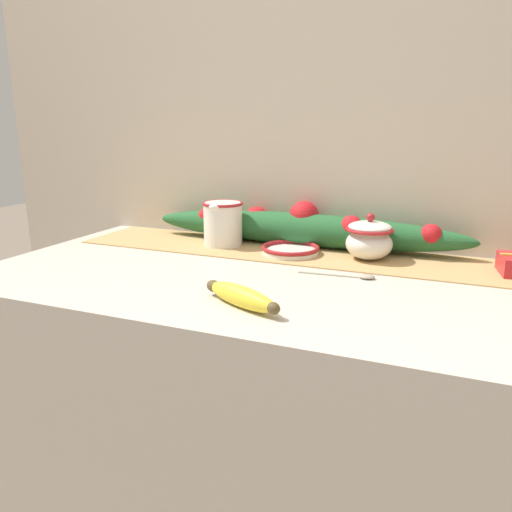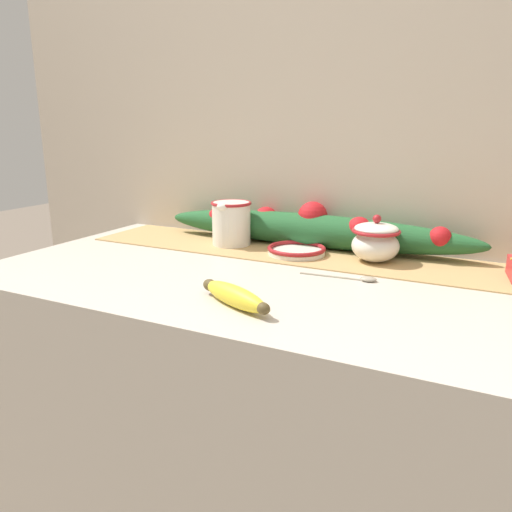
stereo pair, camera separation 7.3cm
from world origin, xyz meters
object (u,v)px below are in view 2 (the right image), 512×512
small_dish (295,250)px  banana (234,296)px  cream_pitcher (232,222)px  sugar_bowl (376,241)px  spoon (362,279)px

small_dish → banana: size_ratio=0.80×
cream_pitcher → banana: 0.47m
small_dish → sugar_bowl: bearing=6.5°
small_dish → spoon: (0.20, -0.13, -0.01)m
sugar_bowl → banana: 0.43m
spoon → banana: bearing=-127.6°
cream_pitcher → sugar_bowl: 0.38m
spoon → sugar_bowl: bearing=89.7°
small_dish → banana: (0.04, -0.38, 0.01)m
cream_pitcher → small_dish: (0.19, -0.02, -0.05)m
sugar_bowl → small_dish: bearing=-173.5°
small_dish → cream_pitcher: bearing=173.1°
cream_pitcher → banana: (0.23, -0.40, -0.05)m
small_dish → spoon: bearing=-33.0°
sugar_bowl → spoon: (0.01, -0.15, -0.05)m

